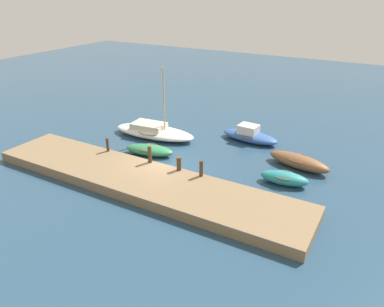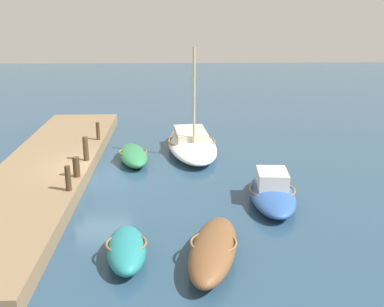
{
  "view_description": "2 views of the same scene",
  "coord_description": "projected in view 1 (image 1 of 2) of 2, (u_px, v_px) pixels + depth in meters",
  "views": [
    {
      "loc": [
        11.52,
        -16.61,
        10.34
      ],
      "look_at": [
        1.12,
        1.55,
        0.71
      ],
      "focal_mm": 34.41,
      "sensor_mm": 36.0,
      "label": 1
    },
    {
      "loc": [
        19.02,
        3.38,
        7.02
      ],
      "look_at": [
        0.05,
        3.99,
        1.05
      ],
      "focal_mm": 44.12,
      "sensor_mm": 36.0,
      "label": 2
    }
  ],
  "objects": [
    {
      "name": "mooring_post_mid_east",
      "position": [
        179.0,
        164.0,
        21.07
      ],
      "size": [
        0.27,
        0.27,
        0.81
      ],
      "primitive_type": "cylinder",
      "color": "#47331E",
      "rests_on": "dock_platform"
    },
    {
      "name": "rowboat_green",
      "position": [
        149.0,
        150.0,
        24.41
      ],
      "size": [
        3.5,
        1.93,
        0.68
      ],
      "rotation": [
        0.0,
        0.0,
        0.22
      ],
      "color": "#2D7A4C",
      "rests_on": "ground_plane"
    },
    {
      "name": "dinghy_teal",
      "position": [
        284.0,
        178.0,
        20.81
      ],
      "size": [
        2.8,
        1.39,
        0.73
      ],
      "rotation": [
        0.0,
        0.0,
        0.1
      ],
      "color": "teal",
      "rests_on": "ground_plane"
    },
    {
      "name": "motorboat_blue",
      "position": [
        250.0,
        135.0,
        26.55
      ],
      "size": [
        4.3,
        1.93,
        1.19
      ],
      "rotation": [
        0.0,
        0.0,
        -0.07
      ],
      "color": "#2D569E",
      "rests_on": "ground_plane"
    },
    {
      "name": "sailboat_white",
      "position": [
        154.0,
        131.0,
        27.29
      ],
      "size": [
        6.55,
        2.89,
        5.24
      ],
      "rotation": [
        0.0,
        0.0,
        0.09
      ],
      "color": "white",
      "rests_on": "ground_plane"
    },
    {
      "name": "mooring_post_west",
      "position": [
        108.0,
        145.0,
        23.47
      ],
      "size": [
        0.18,
        0.18,
        0.89
      ],
      "primitive_type": "cylinder",
      "color": "#47331E",
      "rests_on": "dock_platform"
    },
    {
      "name": "rowboat_brown",
      "position": [
        299.0,
        161.0,
        22.68
      ],
      "size": [
        4.14,
        2.07,
        0.81
      ],
      "rotation": [
        0.0,
        0.0,
        -0.21
      ],
      "color": "brown",
      "rests_on": "ground_plane"
    },
    {
      "name": "dock_platform",
      "position": [
        141.0,
        180.0,
        20.72
      ],
      "size": [
        19.31,
        3.84,
        0.59
      ],
      "primitive_type": "cube",
      "color": "#846B4C",
      "rests_on": "ground_plane"
    },
    {
      "name": "mooring_post_mid_west",
      "position": [
        150.0,
        154.0,
        21.94
      ],
      "size": [
        0.23,
        0.23,
        1.07
      ],
      "primitive_type": "cylinder",
      "color": "#47331E",
      "rests_on": "dock_platform"
    },
    {
      "name": "ground_plane",
      "position": [
        164.0,
        169.0,
        22.61
      ],
      "size": [
        84.0,
        84.0,
        0.0
      ],
      "primitive_type": "plane",
      "color": "navy"
    },
    {
      "name": "mooring_post_east",
      "position": [
        201.0,
        168.0,
        20.39
      ],
      "size": [
        0.21,
        0.21,
        0.94
      ],
      "primitive_type": "cylinder",
      "color": "#47331E",
      "rests_on": "dock_platform"
    }
  ]
}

